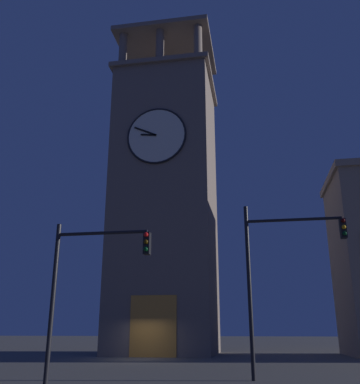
# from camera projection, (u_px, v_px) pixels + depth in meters

# --- Properties ---
(ground_plane) EXTENTS (200.00, 200.00, 0.00)m
(ground_plane) POSITION_uv_depth(u_px,v_px,m) (138.00, 359.00, 26.47)
(ground_plane) COLOR #56544F
(clocktower) EXTENTS (8.30, 8.33, 28.80)m
(clocktower) POSITION_uv_depth(u_px,v_px,m) (166.00, 201.00, 35.50)
(clocktower) COLOR #75665B
(clocktower) RESTS_ON ground_plane
(traffic_signal_near) EXTENTS (3.82, 0.41, 6.45)m
(traffic_signal_near) POSITION_uv_depth(u_px,v_px,m) (278.00, 262.00, 16.36)
(traffic_signal_near) COLOR black
(traffic_signal_near) RESTS_ON ground_plane
(traffic_signal_mid) EXTENTS (3.45, 0.41, 5.34)m
(traffic_signal_mid) POSITION_uv_depth(u_px,v_px,m) (86.00, 273.00, 14.67)
(traffic_signal_mid) COLOR black
(traffic_signal_mid) RESTS_ON ground_plane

